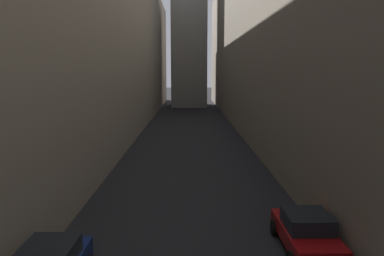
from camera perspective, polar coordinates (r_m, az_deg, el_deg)
name	(u,v)px	position (r m, az deg, el deg)	size (l,w,h in m)	color
ground_plane	(190,139)	(39.78, -0.34, -1.65)	(264.00, 264.00, 0.00)	black
building_block_left	(80,37)	(42.84, -16.06, 12.77)	(11.61, 108.00, 20.89)	gray
building_block_right	(318,28)	(43.56, 17.97, 13.81)	(15.61, 108.00, 22.71)	#756B5B
parked_car_right_far	(306,232)	(16.00, 16.43, -14.37)	(2.03, 4.26, 1.52)	maroon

